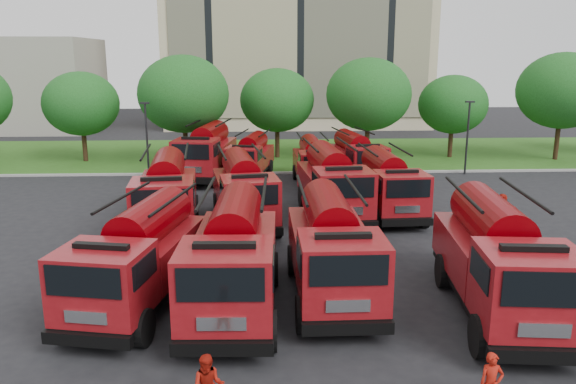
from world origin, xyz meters
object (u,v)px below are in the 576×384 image
(firefighter_3, at_px, (477,266))
(firefighter_5, at_px, (500,225))
(fire_truck_0, at_px, (139,257))
(fire_truck_4, at_px, (167,194))
(fire_truck_3, at_px, (499,260))
(fire_truck_9, at_px, (250,157))
(firefighter_4, at_px, (152,265))
(fire_truck_5, at_px, (244,190))
(fire_truck_8, at_px, (206,152))
(fire_truck_10, at_px, (313,162))
(fire_truck_1, at_px, (233,257))
(fire_truck_7, at_px, (388,184))
(fire_truck_2, at_px, (332,248))
(fire_truck_11, at_px, (356,157))
(fire_truck_6, at_px, (332,183))

(firefighter_3, height_order, firefighter_5, firefighter_3)
(fire_truck_0, bearing_deg, fire_truck_4, 104.27)
(fire_truck_3, relative_size, fire_truck_9, 1.22)
(firefighter_4, bearing_deg, fire_truck_4, -54.49)
(fire_truck_5, height_order, fire_truck_8, fire_truck_8)
(fire_truck_10, distance_m, firefighter_5, 12.72)
(fire_truck_1, distance_m, fire_truck_7, 13.26)
(fire_truck_1, xyz_separation_m, fire_truck_7, (7.48, 10.94, -0.17))
(fire_truck_2, height_order, fire_truck_11, fire_truck_2)
(fire_truck_2, height_order, firefighter_5, fire_truck_2)
(fire_truck_4, bearing_deg, firefighter_3, -28.40)
(fire_truck_11, bearing_deg, fire_truck_10, -165.30)
(fire_truck_0, distance_m, fire_truck_9, 20.29)
(fire_truck_7, distance_m, firefighter_5, 5.83)
(fire_truck_4, xyz_separation_m, firefighter_3, (12.96, -5.39, -1.77))
(fire_truck_10, bearing_deg, fire_truck_4, -130.95)
(fire_truck_8, distance_m, firefighter_3, 21.11)
(fire_truck_6, bearing_deg, firefighter_4, -144.82)
(fire_truck_8, relative_size, fire_truck_11, 1.16)
(fire_truck_0, xyz_separation_m, fire_truck_5, (3.16, 9.29, 0.01))
(fire_truck_9, xyz_separation_m, firefighter_4, (-3.64, -16.39, -1.45))
(fire_truck_6, relative_size, fire_truck_7, 1.11)
(fire_truck_7, bearing_deg, fire_truck_3, -88.05)
(fire_truck_3, relative_size, fire_truck_6, 1.03)
(firefighter_3, height_order, firefighter_4, firefighter_3)
(fire_truck_1, bearing_deg, fire_truck_6, 68.96)
(fire_truck_6, bearing_deg, fire_truck_11, 68.58)
(fire_truck_2, height_order, fire_truck_4, fire_truck_4)
(fire_truck_4, height_order, fire_truck_8, fire_truck_8)
(fire_truck_1, bearing_deg, fire_truck_10, 78.86)
(fire_truck_1, xyz_separation_m, fire_truck_3, (8.44, -0.74, 0.03))
(fire_truck_2, distance_m, fire_truck_9, 19.79)
(fire_truck_6, bearing_deg, fire_truck_9, 109.64)
(fire_truck_7, bearing_deg, fire_truck_10, 111.23)
(fire_truck_7, relative_size, firefighter_5, 4.48)
(fire_truck_1, relative_size, fire_truck_5, 1.03)
(firefighter_3, relative_size, firefighter_5, 1.13)
(firefighter_4, bearing_deg, firefighter_5, -129.30)
(fire_truck_7, bearing_deg, fire_truck_8, 134.43)
(firefighter_3, bearing_deg, fire_truck_5, -67.42)
(fire_truck_10, relative_size, firefighter_4, 3.88)
(fire_truck_1, distance_m, fire_truck_3, 8.47)
(firefighter_4, bearing_deg, firefighter_3, -148.68)
(fire_truck_5, relative_size, fire_truck_10, 1.18)
(fire_truck_5, bearing_deg, fire_truck_0, -117.47)
(fire_truck_3, bearing_deg, fire_truck_11, 99.47)
(fire_truck_0, xyz_separation_m, fire_truck_2, (6.42, 0.47, 0.05))
(fire_truck_9, bearing_deg, fire_truck_8, -169.54)
(fire_truck_11, height_order, firefighter_3, fire_truck_11)
(fire_truck_3, xyz_separation_m, firefighter_4, (-11.90, 4.77, -1.80))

